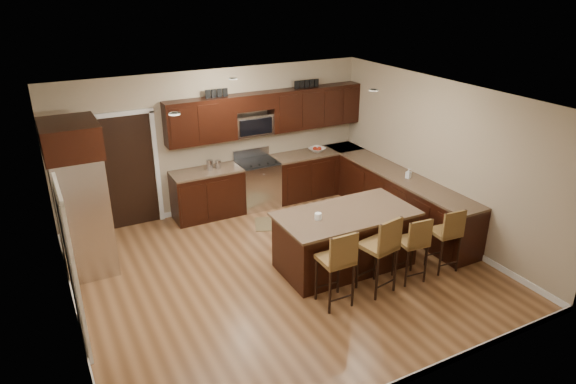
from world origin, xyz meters
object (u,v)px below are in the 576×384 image
stool_right (414,242)px  stool_extra (448,233)px  stool_mid (382,246)px  stool_left (338,260)px  island (345,241)px  refrigerator (80,197)px  range (257,183)px

stool_right → stool_extra: (0.65, 0.00, 0.00)m
stool_mid → stool_right: 0.61m
stool_left → island: bearing=51.6°
stool_mid → stool_right: stool_mid is taller
refrigerator → stool_right: bearing=-32.4°
stool_extra → refrigerator: bearing=156.2°
range → stool_right: bearing=-76.0°
stool_mid → stool_extra: (1.25, 0.01, -0.09)m
island → stool_extra: size_ratio=2.04×
stool_left → range: bearing=83.6°
range → stool_right: range is taller
stool_right → island: bearing=132.0°
island → stool_left: bearing=-128.7°
island → stool_mid: bearing=-87.0°
stool_left → stool_extra: bearing=0.8°
range → stool_left: (-0.44, -3.57, 0.25)m
range → stool_left: stool_left is taller
island → stool_right: bearing=-52.5°
stool_left → stool_mid: (0.73, -0.00, 0.03)m
range → stool_left: size_ratio=0.96×
island → stool_right: (0.64, -0.84, 0.22)m
stool_mid → stool_right: (0.60, 0.01, -0.09)m
range → stool_right: 3.68m
island → refrigerator: 4.06m
refrigerator → stool_extra: bearing=-28.7°
range → island: (0.25, -2.72, -0.04)m
stool_mid → island: bearing=82.5°
stool_left → stool_mid: stool_mid is taller
island → stool_mid: stool_mid is taller
stool_extra → range: bearing=118.2°
stool_right → refrigerator: (-4.19, 2.65, 0.55)m
stool_extra → stool_left: bearing=-174.9°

